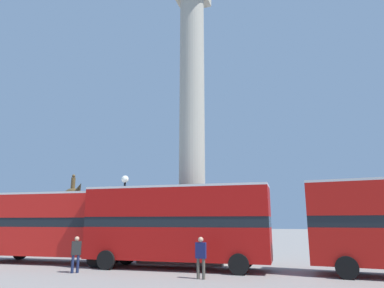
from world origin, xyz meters
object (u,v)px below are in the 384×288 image
Objects in this scene: pedestrian_near_lamp at (76,252)px; street_lamp at (124,207)px; pedestrian_by_plinth at (201,255)px; monument_column at (192,158)px; equestrian_statue at (70,229)px; bus_b at (57,224)px; bus_c at (177,223)px.

street_lamp is at bearing -129.00° from pedestrian_near_lamp.
street_lamp is 8.69m from pedestrian_by_plinth.
monument_column is 12.69m from equestrian_statue.
bus_b is at bearing 166.35° from pedestrian_by_plinth.
equestrian_statue reaches higher than bus_b.
monument_column is 2.11× the size of bus_c.
bus_c is at bearing -7.24° from equestrian_statue.
equestrian_statue is (-3.93, 6.40, -0.51)m from bus_b.
bus_c is at bearing -82.41° from monument_column.
monument_column is 3.33× the size of equestrian_statue.
bus_c is at bearing 172.15° from pedestrian_near_lamp.
bus_c is 5.15m from street_lamp.
bus_b reaches higher than pedestrian_near_lamp.
equestrian_statue reaches higher than pedestrian_near_lamp.
street_lamp is 3.14× the size of pedestrian_near_lamp.
street_lamp is (7.50, -4.38, 1.58)m from equestrian_statue.
monument_column is 12.27× the size of pedestrian_near_lamp.
pedestrian_near_lamp is 6.52m from pedestrian_by_plinth.
monument_column is 2.10× the size of bus_b.
bus_b is 1.01× the size of bus_c.
equestrian_statue is (-12.07, 6.54, -0.59)m from bus_c.
street_lamp is at bearing 146.10° from pedestrian_by_plinth.
bus_b is 10.82m from pedestrian_by_plinth.
monument_column reaches higher than bus_c.
bus_c is at bearing -25.27° from street_lamp.
bus_c is (8.14, -0.15, 0.08)m from bus_b.
equestrian_statue is (-11.47, 2.07, -5.02)m from monument_column.
street_lamp reaches higher than pedestrian_by_plinth.
bus_b is at bearing -80.61° from pedestrian_near_lamp.
equestrian_statue is 3.56× the size of pedestrian_by_plinth.
pedestrian_by_plinth is at bearing -20.32° from bus_b.
bus_c reaches higher than pedestrian_near_lamp.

